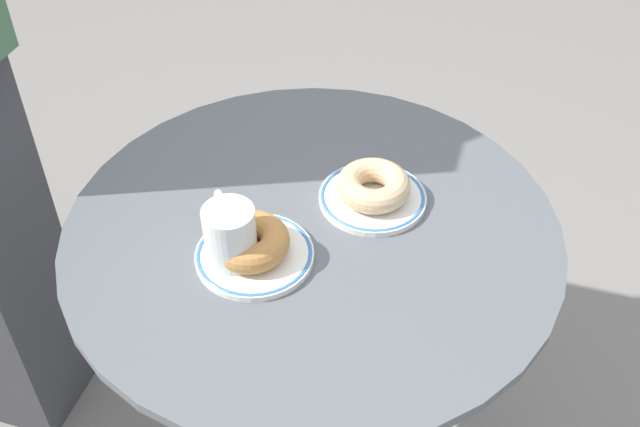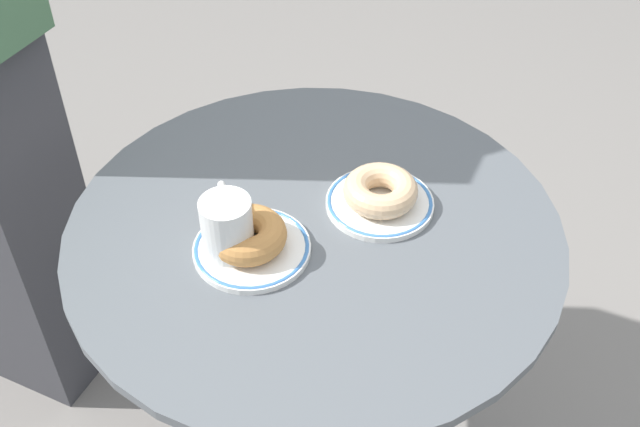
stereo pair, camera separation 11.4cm
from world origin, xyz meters
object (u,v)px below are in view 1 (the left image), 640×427
at_px(donut_glazed, 373,185).
at_px(coffee_mug, 230,235).
at_px(cafe_table, 313,325).
at_px(donut_old_fashioned, 250,241).
at_px(plate_left, 255,255).
at_px(plate_right, 373,198).

height_order(donut_glazed, coffee_mug, coffee_mug).
xyz_separation_m(cafe_table, donut_old_fashioned, (-0.11, 0.04, 0.27)).
distance_m(cafe_table, donut_old_fashioned, 0.29).
relative_size(plate_left, donut_glazed, 1.49).
relative_size(cafe_table, donut_old_fashioned, 6.62).
bearing_deg(plate_left, plate_right, -20.95).
bearing_deg(cafe_table, plate_left, 162.80).
height_order(plate_left, donut_old_fashioned, donut_old_fashioned).
height_order(cafe_table, coffee_mug, coffee_mug).
distance_m(plate_left, coffee_mug, 0.06).
relative_size(cafe_table, coffee_mug, 7.20).
relative_size(plate_left, plate_right, 1.02).
xyz_separation_m(plate_right, donut_old_fashioned, (-0.21, 0.08, 0.03)).
relative_size(plate_left, coffee_mug, 1.65).
relative_size(plate_right, coffee_mug, 1.61).
xyz_separation_m(plate_left, donut_old_fashioned, (-0.00, 0.00, 0.03)).
bearing_deg(plate_right, coffee_mug, 155.66).
height_order(cafe_table, donut_glazed, donut_glazed).
xyz_separation_m(donut_glazed, coffee_mug, (-0.23, 0.10, 0.02)).
height_order(cafe_table, plate_right, plate_right).
height_order(plate_left, donut_glazed, donut_glazed).
relative_size(cafe_table, donut_glazed, 6.53).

